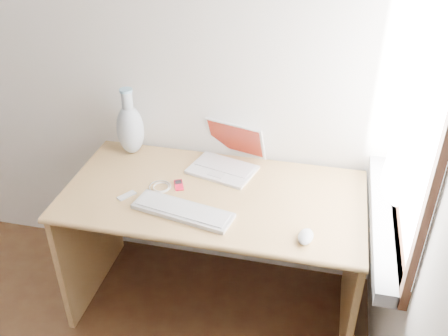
% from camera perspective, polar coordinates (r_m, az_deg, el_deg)
% --- Properties ---
extents(back_wall, '(3.50, 0.04, 2.60)m').
position_cam_1_polar(back_wall, '(2.74, -19.28, 14.00)').
color(back_wall, white).
rests_on(back_wall, floor).
extents(window, '(0.11, 0.99, 1.10)m').
position_cam_1_polar(window, '(1.97, 20.81, 5.88)').
color(window, silver).
rests_on(window, right_wall).
extents(desk, '(1.40, 0.70, 0.74)m').
position_cam_1_polar(desk, '(2.53, -0.69, -5.72)').
color(desk, tan).
rests_on(desk, floor).
extents(laptop, '(0.36, 0.33, 0.21)m').
position_cam_1_polar(laptop, '(2.50, 0.02, 1.11)').
color(laptop, white).
rests_on(laptop, desk).
extents(external_keyboard, '(0.47, 0.22, 0.02)m').
position_cam_1_polar(external_keyboard, '(2.21, -4.73, -4.87)').
color(external_keyboard, silver).
rests_on(external_keyboard, desk).
extents(mouse, '(0.08, 0.11, 0.04)m').
position_cam_1_polar(mouse, '(2.09, 9.32, -7.74)').
color(mouse, white).
rests_on(mouse, desk).
extents(ipod, '(0.07, 0.10, 0.01)m').
position_cam_1_polar(ipod, '(2.39, -5.19, -1.95)').
color(ipod, red).
rests_on(ipod, desk).
extents(cable_coil, '(0.12, 0.12, 0.01)m').
position_cam_1_polar(cable_coil, '(2.39, -7.33, -2.13)').
color(cable_coil, silver).
rests_on(cable_coil, desk).
extents(remote, '(0.08, 0.09, 0.01)m').
position_cam_1_polar(remote, '(2.35, -11.06, -3.10)').
color(remote, silver).
rests_on(remote, desk).
extents(vase, '(0.14, 0.14, 0.36)m').
position_cam_1_polar(vase, '(2.62, -10.68, 4.55)').
color(vase, silver).
rests_on(vase, desk).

